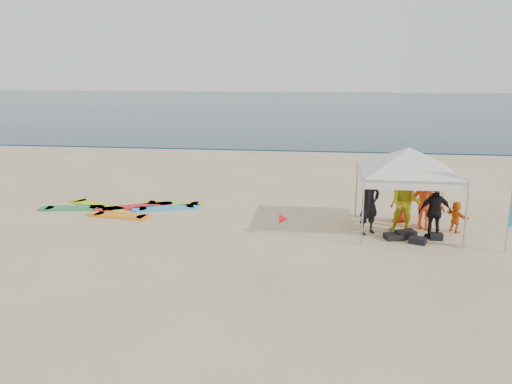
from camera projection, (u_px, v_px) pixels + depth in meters
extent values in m
plane|color=beige|center=(262.00, 261.00, 13.02)|extent=(120.00, 120.00, 0.00)
cube|color=#0C2633|center=(312.00, 105.00, 70.79)|extent=(160.00, 84.00, 0.08)
cube|color=silver|center=(297.00, 151.00, 30.54)|extent=(160.00, 1.20, 0.01)
imported|color=black|center=(369.00, 203.00, 14.95)|extent=(0.83, 0.78, 1.91)
imported|color=gold|center=(405.00, 203.00, 15.02)|extent=(1.07, 0.92, 1.89)
imported|color=#FF4C16|center=(425.00, 200.00, 15.44)|extent=(1.36, 1.10, 1.84)
imported|color=black|center=(435.00, 212.00, 14.56)|extent=(1.01, 0.55, 1.64)
imported|color=red|center=(403.00, 198.00, 16.16)|extent=(0.93, 0.85, 1.60)
imported|color=orange|center=(456.00, 217.00, 15.23)|extent=(0.70, 0.91, 0.96)
cylinder|color=#A5A5A8|center=(356.00, 190.00, 16.73)|extent=(0.05, 0.05, 1.86)
cylinder|color=#A5A5A8|center=(443.00, 192.00, 16.38)|extent=(0.05, 0.05, 1.86)
cylinder|color=#A5A5A8|center=(363.00, 213.00, 14.04)|extent=(0.05, 0.05, 1.86)
cylinder|color=#A5A5A8|center=(466.00, 216.00, 13.69)|extent=(0.05, 0.05, 1.86)
cube|color=white|center=(416.00, 186.00, 13.67)|extent=(2.89, 0.02, 0.24)
cube|color=white|center=(401.00, 167.00, 16.36)|extent=(2.89, 0.02, 0.24)
cube|color=white|center=(361.00, 175.00, 15.19)|extent=(0.02, 2.89, 0.24)
cube|color=white|center=(456.00, 177.00, 14.84)|extent=(0.02, 2.89, 0.24)
pyramid|color=white|center=(410.00, 147.00, 14.81)|extent=(3.95, 3.95, 0.74)
cylinder|color=#A5A5A8|center=(512.00, 194.00, 13.19)|extent=(0.04, 0.04, 3.28)
cylinder|color=#A5A5A8|center=(280.00, 225.00, 15.00)|extent=(0.02, 0.02, 0.60)
cone|color=red|center=(284.00, 219.00, 14.94)|extent=(0.28, 0.28, 0.28)
cube|color=black|center=(406.00, 234.00, 14.77)|extent=(0.66, 0.55, 0.22)
cube|color=black|center=(418.00, 240.00, 14.28)|extent=(0.54, 0.45, 0.18)
cube|color=black|center=(393.00, 237.00, 14.64)|extent=(0.59, 0.53, 0.16)
cube|color=black|center=(436.00, 236.00, 14.60)|extent=(0.36, 0.26, 0.20)
cube|color=red|center=(135.00, 207.00, 17.99)|extent=(2.23, 1.53, 0.07)
cube|color=yellow|center=(97.00, 205.00, 18.21)|extent=(2.19, 1.49, 0.07)
cube|color=#258A48|center=(72.00, 208.00, 17.84)|extent=(1.85, 0.89, 0.07)
cube|color=gold|center=(173.00, 204.00, 18.45)|extent=(1.89, 0.63, 0.07)
cube|color=#29A7DE|center=(167.00, 208.00, 17.85)|extent=(1.98, 1.15, 0.07)
cube|color=orange|center=(120.00, 216.00, 16.90)|extent=(1.84, 0.73, 0.07)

